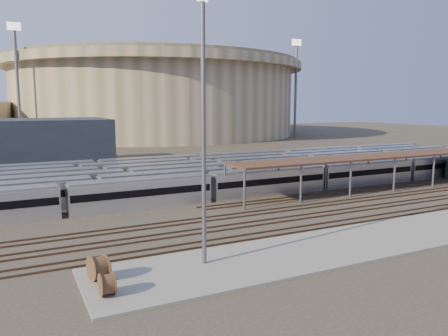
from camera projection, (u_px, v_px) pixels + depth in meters
name	position (u px, v px, depth m)	size (l,w,h in m)	color
ground	(303.00, 205.00, 56.77)	(420.00, 420.00, 0.00)	#383026
apron	(356.00, 242.00, 41.26)	(50.00, 9.00, 0.20)	gray
subway_trains	(213.00, 174.00, 71.01)	(121.59, 23.90, 3.60)	silver
inspection_shed	(401.00, 156.00, 69.28)	(60.30, 6.00, 5.30)	#59585D
empty_tracks	(328.00, 213.00, 52.33)	(170.00, 9.62, 0.18)	#4C3323
stadium	(156.00, 97.00, 189.51)	(124.00, 124.00, 32.50)	tan
service_building	(2.00, 144.00, 89.41)	(42.00, 20.00, 10.00)	#1E232D
floodlight_0	(17.00, 80.00, 138.12)	(4.00, 1.00, 38.40)	#59585D
floodlight_2	(296.00, 85.00, 173.24)	(4.00, 1.00, 38.40)	#59585D
floodlight_3	(65.00, 87.00, 191.24)	(4.00, 1.00, 38.40)	#59585D
cable_reel_west	(99.00, 267.00, 32.05)	(1.89, 1.89, 1.05)	brown
cable_reel_east	(107.00, 284.00, 29.42)	(1.59, 1.59, 0.88)	brown
yard_light_pole	(204.00, 135.00, 34.08)	(0.81, 0.36, 20.65)	#59585D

